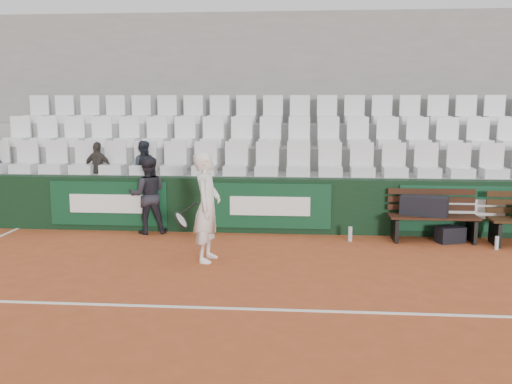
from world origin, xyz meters
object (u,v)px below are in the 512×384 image
Objects in this scene: spectator_c at (142,146)px; water_bottle_near at (350,234)px; tennis_player at (207,207)px; sports_bag_ground at (450,234)px; ball_kid at (148,195)px; spectator_b at (97,146)px; water_bottle_far at (497,243)px; bench_left at (433,228)px; sports_bag_left at (424,206)px.

water_bottle_near is at bearing 157.56° from spectator_c.
spectator_c is (-1.68, 2.50, 0.72)m from tennis_player.
spectator_c is (-5.63, 1.05, 1.41)m from sports_bag_ground.
spectator_b reaches higher than ball_kid.
spectator_b is at bearing 168.39° from water_bottle_far.
water_bottle_near is at bearing 176.66° from spectator_b.
tennis_player is 3.66m from spectator_b.
water_bottle_near is at bearing 31.71° from tennis_player.
spectator_c is at bearing 123.89° from tennis_player.
spectator_c is at bearing 169.57° from bench_left.
ball_kid reaches higher than water_bottle_far.
water_bottle_far is (0.64, -0.43, -0.03)m from sports_bag_ground.
tennis_player is at bearing -159.85° from sports_bag_ground.
water_bottle_far is 6.60m from spectator_c.
ball_kid is at bearing 104.22° from spectator_c.
water_bottle_far is 0.21× the size of spectator_b.
tennis_player is at bearing 114.92° from ball_kid.
tennis_player is 1.52× the size of spectator_c.
tennis_player reaches higher than ball_kid.
tennis_player is at bearing 145.46° from spectator_b.
sports_bag_ground is 0.43× the size of spectator_b.
spectator_c reaches higher than water_bottle_far.
water_bottle_near is at bearing -175.16° from bench_left.
ball_kid reaches higher than sports_bag_ground.
sports_bag_left is (-0.16, 0.03, 0.39)m from bench_left.
bench_left is 1.05m from water_bottle_far.
sports_bag_left is 0.72× the size of spectator_c.
bench_left is 1.41× the size of spectator_b.
water_bottle_near is 2.74m from tennis_player.
sports_bag_left is 0.47× the size of tennis_player.
spectator_c is at bearing -82.97° from ball_kid.
sports_bag_ground is 0.27× the size of tennis_player.
sports_bag_left is 5.36m from spectator_c.
sports_bag_left is at bearing -179.37° from spectator_b.
tennis_player reaches higher than sports_bag_left.
spectator_c is (-0.30, 0.79, 0.84)m from ball_kid.
sports_bag_left is 0.74× the size of spectator_b.
spectator_c is (-3.93, 1.11, 1.42)m from water_bottle_near.
sports_bag_ground is 0.77m from water_bottle_far.
sports_bag_left reaches higher than sports_bag_ground.
spectator_c is at bearing 164.29° from water_bottle_near.
water_bottle_near is 1.16× the size of water_bottle_far.
ball_kid is (-5.97, 0.68, 0.60)m from water_bottle_far.
bench_left is 5.60m from spectator_c.
spectator_b is (-6.09, 0.96, 0.91)m from sports_bag_left.
spectator_c reaches higher than water_bottle_near.
ball_kid is 1.19m from spectator_c.
sports_bag_left is 1.30m from water_bottle_far.
water_bottle_far is 0.16× the size of ball_kid.
water_bottle_far is at bearing 12.58° from tennis_player.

